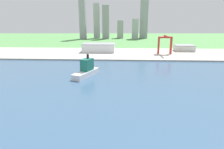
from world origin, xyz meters
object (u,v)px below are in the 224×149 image
at_px(warehouse_main, 99,48).
at_px(warehouse_annex, 184,48).
at_px(ferry_boat, 86,70).
at_px(port_crane_red, 165,40).

bearing_deg(warehouse_main, warehouse_annex, 6.08).
height_order(ferry_boat, warehouse_annex, ferry_boat).
height_order(warehouse_main, warehouse_annex, warehouse_main).
relative_size(warehouse_main, warehouse_annex, 1.65).
distance_m(port_crane_red, warehouse_main, 136.56).
bearing_deg(ferry_boat, warehouse_annex, 48.19).
relative_size(ferry_boat, warehouse_main, 0.69).
bearing_deg(ferry_boat, warehouse_main, 91.38).
distance_m(ferry_boat, port_crane_red, 206.47).
bearing_deg(port_crane_red, warehouse_main, 170.83).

